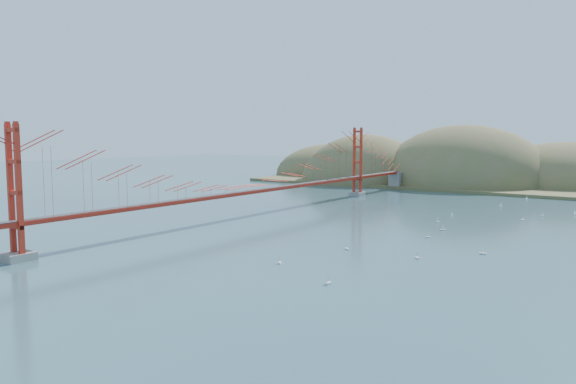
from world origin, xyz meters
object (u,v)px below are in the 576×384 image
Objects in this scene: sailboat_2 at (347,248)px; sailboat_0 at (328,282)px; sailboat_1 at (452,215)px; bridge at (246,163)px.

sailboat_0 is at bearing -67.01° from sailboat_2.
sailboat_0 is 12.22m from sailboat_2.
sailboat_0 reaches higher than sailboat_1.
bridge is 33.71m from sailboat_0.
bridge reaches higher than sailboat_0.
bridge reaches higher than sailboat_2.
sailboat_2 is at bearing -91.55° from sailboat_1.
bridge is 132.20× the size of sailboat_0.
bridge is 27.70m from sailboat_1.
bridge reaches higher than sailboat_1.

